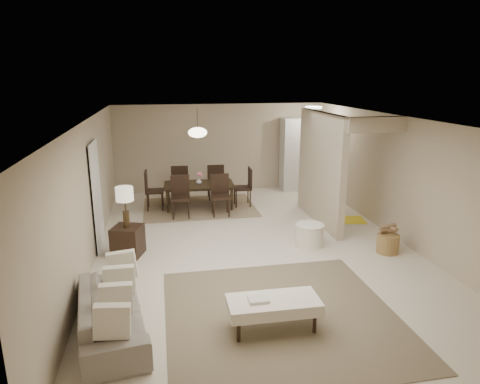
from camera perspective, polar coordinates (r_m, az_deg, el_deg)
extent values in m
plane|color=beige|center=(8.48, 1.88, -7.37)|extent=(9.00, 9.00, 0.00)
plane|color=white|center=(7.87, 2.04, 9.70)|extent=(9.00, 9.00, 0.00)
plane|color=#BEAC90|center=(12.42, -2.64, 5.90)|extent=(6.00, 0.00, 6.00)
plane|color=#BEAC90|center=(7.99, -19.52, -0.20)|extent=(0.00, 9.00, 9.00)
plane|color=#BEAC90|center=(9.21, 20.50, 1.66)|extent=(0.00, 9.00, 9.00)
cube|color=#BEAC90|center=(9.77, 10.69, 3.10)|extent=(0.15, 2.50, 2.50)
cube|color=black|center=(8.62, -18.63, -0.63)|extent=(0.04, 0.90, 2.04)
cube|color=silver|center=(12.67, 8.22, 5.02)|extent=(1.20, 0.55, 2.10)
cylinder|color=white|center=(11.59, 9.79, 11.06)|extent=(0.44, 0.44, 0.05)
cube|color=brown|center=(6.28, 5.50, -15.98)|extent=(3.20, 3.20, 0.01)
imported|color=gray|center=(5.98, -16.74, -15.23)|extent=(2.06, 1.05, 0.58)
cube|color=white|center=(5.81, 4.48, -14.78)|extent=(1.22, 0.57, 0.16)
cylinder|color=black|center=(5.66, -0.19, -18.21)|extent=(0.05, 0.05, 0.27)
cylinder|color=black|center=(5.90, 9.92, -16.94)|extent=(0.05, 0.05, 0.27)
cylinder|color=black|center=(5.99, -0.93, -16.12)|extent=(0.05, 0.05, 0.27)
cylinder|color=black|center=(6.22, 8.58, -15.05)|extent=(0.05, 0.05, 0.27)
cube|color=black|center=(8.30, -14.73, -6.32)|extent=(0.64, 0.64, 0.56)
cylinder|color=#42321C|center=(8.15, -14.93, -3.50)|extent=(0.12, 0.12, 0.30)
cylinder|color=#42321C|center=(8.07, -15.06, -1.62)|extent=(0.03, 0.03, 0.26)
cylinder|color=beige|center=(8.02, -15.16, -0.25)|extent=(0.32, 0.32, 0.26)
cylinder|color=white|center=(8.59, 9.25, -5.69)|extent=(0.56, 0.56, 0.44)
cylinder|color=olive|center=(8.64, 19.10, -6.53)|extent=(0.48, 0.48, 0.35)
cube|color=#836D51|center=(11.01, -5.41, -2.04)|extent=(2.80, 2.10, 0.01)
imported|color=black|center=(10.92, -5.45, -0.52)|extent=(1.79, 1.05, 0.61)
imported|color=silver|center=(10.82, -5.50, 1.44)|extent=(0.19, 0.19, 0.15)
cube|color=yellow|center=(10.30, 13.75, -3.64)|extent=(1.01, 0.72, 0.01)
cylinder|color=#42321C|center=(10.56, -5.72, 9.67)|extent=(0.02, 0.02, 0.50)
ellipsoid|color=#FFEAC6|center=(10.60, -5.67, 7.90)|extent=(0.46, 0.46, 0.25)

